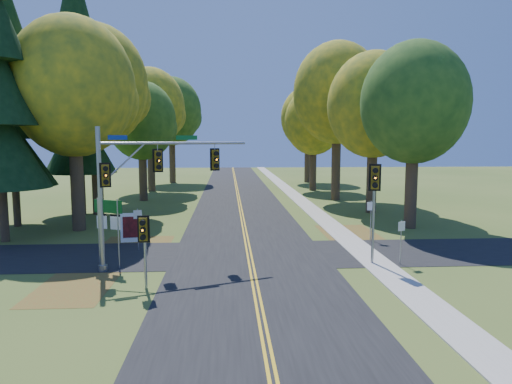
{
  "coord_description": "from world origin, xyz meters",
  "views": [
    {
      "loc": [
        -1.11,
        -21.79,
        6.07
      ],
      "look_at": [
        0.45,
        3.32,
        3.2
      ],
      "focal_mm": 32.0,
      "sensor_mm": 36.0,
      "label": 1
    }
  ],
  "objects": [
    {
      "name": "reg_sign_e_south",
      "position": [
        7.3,
        -0.48,
        1.51
      ],
      "size": [
        0.4,
        0.2,
        2.21
      ],
      "rotation": [
        0.0,
        0.0,
        0.42
      ],
      "color": "gray",
      "rests_on": "ground"
    },
    {
      "name": "leaf_patch_w_far",
      "position": [
        -7.5,
        -3.0,
        0.01
      ],
      "size": [
        3.0,
        5.0,
        0.0
      ],
      "primitive_type": "cube",
      "color": "brown",
      "rests_on": "ground"
    },
    {
      "name": "info_kiosk",
      "position": [
        -6.88,
        5.39,
        0.87
      ],
      "size": [
        1.28,
        0.35,
        1.75
      ],
      "rotation": [
        0.0,
        0.0,
        0.14
      ],
      "color": "white",
      "rests_on": "ground"
    },
    {
      "name": "road_cross",
      "position": [
        0.0,
        2.0,
        0.01
      ],
      "size": [
        60.0,
        6.0,
        0.02
      ],
      "primitive_type": "cube",
      "color": "black",
      "rests_on": "ground"
    },
    {
      "name": "pine_b",
      "position": [
        -16.0,
        11.0,
        8.16
      ],
      "size": [
        5.6,
        5.6,
        17.31
      ],
      "color": "#38281C",
      "rests_on": "ground"
    },
    {
      "name": "tree_w_c",
      "position": [
        -9.54,
        24.47,
        7.94
      ],
      "size": [
        6.8,
        6.8,
        11.91
      ],
      "color": "#38281C",
      "rests_on": "ground"
    },
    {
      "name": "tree_w_d",
      "position": [
        -10.13,
        33.18,
        9.78
      ],
      "size": [
        8.2,
        8.2,
        14.56
      ],
      "color": "#38281C",
      "rests_on": "ground"
    },
    {
      "name": "leaf_patch_e",
      "position": [
        6.8,
        6.0,
        0.01
      ],
      "size": [
        3.5,
        8.0,
        0.0
      ],
      "primitive_type": "cube",
      "color": "brown",
      "rests_on": "ground"
    },
    {
      "name": "reg_sign_w",
      "position": [
        -6.08,
        3.3,
        1.59
      ],
      "size": [
        0.44,
        0.14,
        2.32
      ],
      "rotation": [
        0.0,
        0.0,
        0.24
      ],
      "color": "gray",
      "rests_on": "ground"
    },
    {
      "name": "route_sign_cluster",
      "position": [
        -6.78,
        -0.1,
        2.35
      ],
      "size": [
        1.45,
        0.67,
        3.34
      ],
      "rotation": [
        0.0,
        0.0,
        -0.41
      ],
      "color": "gray",
      "rests_on": "ground"
    },
    {
      "name": "pine_c",
      "position": [
        -13.0,
        16.0,
        9.69
      ],
      "size": [
        5.6,
        5.6,
        20.56
      ],
      "color": "#38281C",
      "rests_on": "ground"
    },
    {
      "name": "tree_w_a",
      "position": [
        -11.13,
        9.38,
        9.49
      ],
      "size": [
        8.0,
        8.0,
        14.15
      ],
      "color": "#38281C",
      "rests_on": "ground"
    },
    {
      "name": "centerline_left",
      "position": [
        -0.1,
        0.0,
        0.03
      ],
      "size": [
        0.1,
        160.0,
        0.01
      ],
      "primitive_type": "cube",
      "color": "gold",
      "rests_on": "road_main"
    },
    {
      "name": "east_signal_pole",
      "position": [
        5.92,
        -0.46,
        3.75
      ],
      "size": [
        0.56,
        0.66,
        4.94
      ],
      "rotation": [
        0.0,
        0.0,
        -0.25
      ],
      "color": "gray",
      "rests_on": "ground"
    },
    {
      "name": "traffic_mast",
      "position": [
        -5.23,
        -0.11,
        4.3
      ],
      "size": [
        6.95,
        2.93,
        6.69
      ],
      "rotation": [
        0.0,
        0.0,
        0.36
      ],
      "color": "gray",
      "rests_on": "ground"
    },
    {
      "name": "tree_e_a",
      "position": [
        11.57,
        8.77,
        8.53
      ],
      "size": [
        7.2,
        7.2,
        12.73
      ],
      "color": "#38281C",
      "rests_on": "ground"
    },
    {
      "name": "tree_w_e",
      "position": [
        -8.92,
        44.09,
        10.07
      ],
      "size": [
        8.4,
        8.4,
        14.97
      ],
      "color": "#38281C",
      "rests_on": "ground"
    },
    {
      "name": "leaf_patch_w_near",
      "position": [
        -6.5,
        4.0,
        0.01
      ],
      "size": [
        4.0,
        6.0,
        0.0
      ],
      "primitive_type": "cube",
      "color": "brown",
      "rests_on": "ground"
    },
    {
      "name": "centerline_right",
      "position": [
        0.1,
        0.0,
        0.03
      ],
      "size": [
        0.1,
        160.0,
        0.01
      ],
      "primitive_type": "cube",
      "color": "gold",
      "rests_on": "road_main"
    },
    {
      "name": "tree_e_e",
      "position": [
        10.47,
        43.58,
        9.19
      ],
      "size": [
        7.8,
        7.8,
        13.74
      ],
      "color": "#38281C",
      "rests_on": "ground"
    },
    {
      "name": "tree_w_b",
      "position": [
        -11.72,
        16.29,
        10.37
      ],
      "size": [
        8.6,
        8.6,
        15.38
      ],
      "color": "#38281C",
      "rests_on": "ground"
    },
    {
      "name": "sidewalk_east",
      "position": [
        6.2,
        0.0,
        0.03
      ],
      "size": [
        1.6,
        160.0,
        0.06
      ],
      "primitive_type": "cube",
      "color": "#9E998E",
      "rests_on": "ground"
    },
    {
      "name": "tree_e_d",
      "position": [
        9.26,
        32.87,
        8.24
      ],
      "size": [
        7.0,
        7.0,
        12.32
      ],
      "color": "#38281C",
      "rests_on": "ground"
    },
    {
      "name": "ped_signal_pole",
      "position": [
        -4.5,
        -3.55,
        2.28
      ],
      "size": [
        0.49,
        0.56,
        3.07
      ],
      "rotation": [
        0.0,
        0.0,
        0.01
      ],
      "color": "#999DA2",
      "rests_on": "ground"
    },
    {
      "name": "tree_e_b",
      "position": [
        10.97,
        15.58,
        8.9
      ],
      "size": [
        7.6,
        7.6,
        13.33
      ],
      "color": "#38281C",
      "rests_on": "ground"
    },
    {
      "name": "road_main",
      "position": [
        0.0,
        0.0,
        0.01
      ],
      "size": [
        8.0,
        160.0,
        0.02
      ],
      "primitive_type": "cube",
      "color": "black",
      "rests_on": "ground"
    },
    {
      "name": "reg_sign_e_north",
      "position": [
        7.5,
        4.87,
        1.68
      ],
      "size": [
        0.46,
        0.16,
        2.45
      ],
      "rotation": [
        0.0,
        0.0,
        -0.27
      ],
      "color": "gray",
      "rests_on": "ground"
    },
    {
      "name": "ground",
      "position": [
        0.0,
        0.0,
        0.0
      ],
      "size": [
        160.0,
        160.0,
        0.0
      ],
      "primitive_type": "plane",
      "color": "#3D541D",
      "rests_on": "ground"
    },
    {
      "name": "tree_e_c",
      "position": [
        9.88,
        23.69,
        10.66
      ],
      "size": [
        8.8,
        8.8,
        15.79
      ],
      "color": "#38281C",
      "rests_on": "ground"
    }
  ]
}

